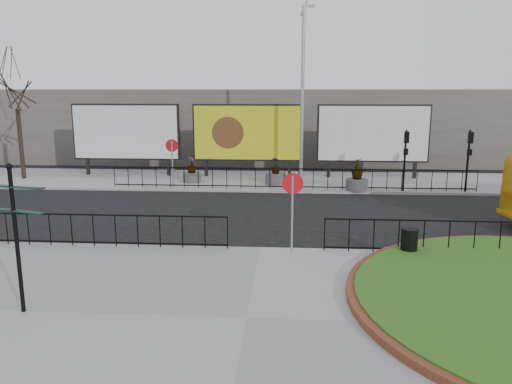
# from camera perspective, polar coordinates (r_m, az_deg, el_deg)

# --- Properties ---
(ground) EXTENTS (90.00, 90.00, 0.00)m
(ground) POSITION_cam_1_polar(r_m,az_deg,el_deg) (16.00, 0.47, -6.73)
(ground) COLOR black
(ground) RESTS_ON ground
(pavement_near) EXTENTS (30.00, 10.00, 0.12)m
(pavement_near) POSITION_cam_1_polar(r_m,az_deg,el_deg) (11.35, -1.09, -14.45)
(pavement_near) COLOR gray
(pavement_near) RESTS_ON ground
(pavement_far) EXTENTS (44.00, 6.00, 0.12)m
(pavement_far) POSITION_cam_1_polar(r_m,az_deg,el_deg) (27.62, 1.97, 1.30)
(pavement_far) COLOR gray
(pavement_far) RESTS_ON ground
(railing_near_left) EXTENTS (10.00, 0.10, 1.10)m
(railing_near_left) POSITION_cam_1_polar(r_m,az_deg,el_deg) (16.95, -20.33, -4.05)
(railing_near_left) COLOR black
(railing_near_left) RESTS_ON pavement_near
(railing_near_right) EXTENTS (9.00, 0.10, 1.10)m
(railing_near_right) POSITION_cam_1_polar(r_m,az_deg,el_deg) (16.46, 23.71, -4.77)
(railing_near_right) COLOR black
(railing_near_right) RESTS_ON pavement_near
(railing_far) EXTENTS (18.00, 0.10, 1.10)m
(railing_far) POSITION_cam_1_polar(r_m,az_deg,el_deg) (24.84, 4.07, 1.52)
(railing_far) COLOR black
(railing_far) RESTS_ON pavement_far
(speed_sign_far) EXTENTS (0.64, 0.07, 2.47)m
(speed_sign_far) POSITION_cam_1_polar(r_m,az_deg,el_deg) (25.44, -9.57, 4.47)
(speed_sign_far) COLOR gray
(speed_sign_far) RESTS_ON pavement_far
(speed_sign_near) EXTENTS (0.64, 0.07, 2.47)m
(speed_sign_near) POSITION_cam_1_polar(r_m,az_deg,el_deg) (15.08, 4.19, -0.35)
(speed_sign_near) COLOR gray
(speed_sign_near) RESTS_ON pavement_near
(billboard_left) EXTENTS (6.20, 0.31, 4.10)m
(billboard_left) POSITION_cam_1_polar(r_m,az_deg,el_deg) (29.75, -14.63, 6.62)
(billboard_left) COLOR black
(billboard_left) RESTS_ON pavement_far
(billboard_mid) EXTENTS (6.20, 0.31, 4.10)m
(billboard_mid) POSITION_cam_1_polar(r_m,az_deg,el_deg) (28.33, -0.98, 6.75)
(billboard_mid) COLOR black
(billboard_mid) RESTS_ON pavement_far
(billboard_right) EXTENTS (6.20, 0.31, 4.10)m
(billboard_right) POSITION_cam_1_polar(r_m,az_deg,el_deg) (28.60, 13.23, 6.49)
(billboard_right) COLOR black
(billboard_right) RESTS_ON pavement_far
(lamp_post) EXTENTS (0.74, 0.18, 9.23)m
(lamp_post) POSITION_cam_1_polar(r_m,az_deg,el_deg) (26.15, 5.33, 11.17)
(lamp_post) COLOR gray
(lamp_post) RESTS_ON pavement_far
(signal_pole_a) EXTENTS (0.22, 0.26, 3.00)m
(signal_pole_a) POSITION_cam_1_polar(r_m,az_deg,el_deg) (25.29, 16.72, 4.51)
(signal_pole_a) COLOR black
(signal_pole_a) RESTS_ON pavement_far
(signal_pole_b) EXTENTS (0.22, 0.26, 3.00)m
(signal_pole_b) POSITION_cam_1_polar(r_m,az_deg,el_deg) (26.12, 23.17, 4.28)
(signal_pole_b) COLOR black
(signal_pole_b) RESTS_ON pavement_far
(tree_left) EXTENTS (2.00, 2.00, 7.00)m
(tree_left) POSITION_cam_1_polar(r_m,az_deg,el_deg) (30.56, -25.54, 7.91)
(tree_left) COLOR #2D2119
(tree_left) RESTS_ON pavement_far
(building_backdrop) EXTENTS (40.00, 10.00, 5.00)m
(building_backdrop) POSITION_cam_1_polar(r_m,az_deg,el_deg) (37.24, 2.53, 7.79)
(building_backdrop) COLOR #625C56
(building_backdrop) RESTS_ON ground
(fingerpost_sign) EXTENTS (1.58, 0.62, 3.39)m
(fingerpost_sign) POSITION_cam_1_polar(r_m,az_deg,el_deg) (12.11, -25.84, -3.32)
(fingerpost_sign) COLOR black
(fingerpost_sign) RESTS_ON pavement_near
(litter_bin) EXTENTS (0.53, 0.53, 0.87)m
(litter_bin) POSITION_cam_1_polar(r_m,az_deg,el_deg) (15.65, 17.10, -5.54)
(litter_bin) COLOR black
(litter_bin) RESTS_ON pavement_near
(planter_a) EXTENTS (0.97, 0.97, 1.39)m
(planter_a) POSITION_cam_1_polar(r_m,az_deg,el_deg) (27.04, -7.35, 2.13)
(planter_a) COLOR #4C4C4F
(planter_a) RESTS_ON pavement_far
(planter_b) EXTENTS (1.09, 1.09, 1.42)m
(planter_b) POSITION_cam_1_polar(r_m,az_deg,el_deg) (26.26, 2.26, 1.86)
(planter_b) COLOR #4C4C4F
(planter_b) RESTS_ON pavement_far
(planter_c) EXTENTS (1.08, 1.08, 1.61)m
(planter_c) POSITION_cam_1_polar(r_m,az_deg,el_deg) (25.15, 11.47, 1.49)
(planter_c) COLOR #4C4C4F
(planter_c) RESTS_ON pavement_far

